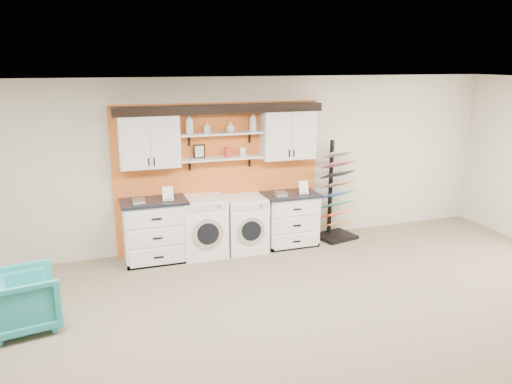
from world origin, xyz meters
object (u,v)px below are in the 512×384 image
object	(u,v)px
base_cabinet_right	(290,219)
washer	(203,226)
base_cabinet_left	(155,231)
dryer	(245,224)
sample_rack	(336,208)
armchair	(24,300)

from	to	relation	value
base_cabinet_right	washer	size ratio (longest dim) A/B	0.96
base_cabinet_left	washer	bearing A→B (deg)	-0.25
dryer	base_cabinet_right	bearing A→B (deg)	0.24
base_cabinet_right	dryer	bearing A→B (deg)	-179.76
sample_rack	armchair	xyz separation A→B (m)	(-4.87, -1.62, -0.20)
dryer	sample_rack	xyz separation A→B (m)	(1.68, 0.04, 0.09)
dryer	sample_rack	distance (m)	1.69
base_cabinet_right	armchair	world-z (taller)	base_cabinet_right
dryer	armchair	size ratio (longest dim) A/B	1.18
base_cabinet_left	base_cabinet_right	distance (m)	2.26
washer	armchair	bearing A→B (deg)	-147.47
dryer	sample_rack	bearing A→B (deg)	1.33
base_cabinet_left	washer	distance (m)	0.76
sample_rack	armchair	distance (m)	5.14
base_cabinet_right	sample_rack	world-z (taller)	sample_rack
base_cabinet_left	washer	xyz separation A→B (m)	(0.76, -0.00, -0.01)
base_cabinet_left	sample_rack	xyz separation A→B (m)	(3.14, 0.04, 0.05)
base_cabinet_right	armchair	bearing A→B (deg)	-158.28
sample_rack	armchair	world-z (taller)	sample_rack
base_cabinet_right	washer	xyz separation A→B (m)	(-1.50, -0.00, 0.03)
base_cabinet_left	dryer	size ratio (longest dim) A/B	1.12
dryer	armchair	distance (m)	3.56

